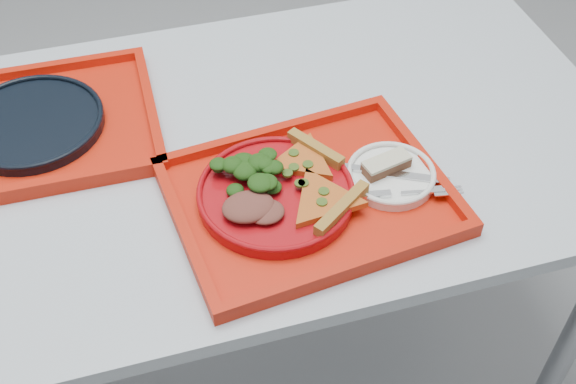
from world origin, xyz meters
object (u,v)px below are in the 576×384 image
object	(u,v)px
tray_main	(309,199)
dinner_plate	(276,195)
dessert_bar	(386,164)
navy_plate	(32,124)
tray_far	(34,130)

from	to	relation	value
tray_main	dinner_plate	size ratio (longest dim) A/B	1.73
tray_main	dinner_plate	distance (m)	0.06
tray_main	dessert_bar	bearing A→B (deg)	-1.09
navy_plate	dessert_bar	world-z (taller)	dessert_bar
dinner_plate	dessert_bar	world-z (taller)	dessert_bar
tray_main	tray_far	world-z (taller)	same
tray_far	navy_plate	size ratio (longest dim) A/B	1.73
navy_plate	dessert_bar	size ratio (longest dim) A/B	2.94
tray_far	dinner_plate	xyz separation A→B (m)	(0.38, -0.30, 0.02)
tray_far	navy_plate	distance (m)	0.01
dessert_bar	tray_far	bearing A→B (deg)	139.66
tray_far	dinner_plate	world-z (taller)	dinner_plate
dinner_plate	dessert_bar	xyz separation A→B (m)	(0.19, 0.00, 0.02)
navy_plate	dinner_plate	bearing A→B (deg)	-38.05
dinner_plate	tray_far	bearing A→B (deg)	141.95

